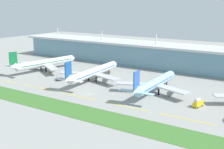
# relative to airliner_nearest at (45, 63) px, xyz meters

# --- Properties ---
(ground_plane) EXTENTS (600.00, 600.00, 0.00)m
(ground_plane) POSITION_rel_airliner_nearest_xyz_m (70.81, -32.73, -6.45)
(ground_plane) COLOR gray
(terminal_building) EXTENTS (288.00, 34.00, 29.06)m
(terminal_building) POSITION_rel_airliner_nearest_xyz_m (70.81, 65.68, 3.78)
(terminal_building) COLOR #6693A8
(terminal_building) RESTS_ON ground
(airliner_nearest) EXTENTS (48.27, 65.33, 18.90)m
(airliner_nearest) POSITION_rel_airliner_nearest_xyz_m (0.00, 0.00, 0.00)
(airliner_nearest) COLOR silver
(airliner_nearest) RESTS_ON ground
(airliner_near_middle) EXTENTS (48.56, 69.12, 18.90)m
(airliner_near_middle) POSITION_rel_airliner_nearest_xyz_m (53.61, -5.15, 0.00)
(airliner_near_middle) COLOR white
(airliner_near_middle) RESTS_ON ground
(airliner_far_middle) EXTENTS (48.76, 60.27, 18.90)m
(airliner_far_middle) POSITION_rel_airliner_nearest_xyz_m (103.83, -8.95, -0.01)
(airliner_far_middle) COLOR #9ED1EA
(airliner_far_middle) RESTS_ON ground
(taxiway_stripe_west) EXTENTS (28.00, 0.70, 0.04)m
(taxiway_stripe_west) POSITION_rel_airliner_nearest_xyz_m (-0.19, -39.79, -6.43)
(taxiway_stripe_west) COLOR yellow
(taxiway_stripe_west) RESTS_ON ground
(taxiway_stripe_mid_west) EXTENTS (28.00, 0.70, 0.04)m
(taxiway_stripe_mid_west) POSITION_rel_airliner_nearest_xyz_m (33.81, -39.79, -6.43)
(taxiway_stripe_mid_west) COLOR yellow
(taxiway_stripe_mid_west) RESTS_ON ground
(taxiway_stripe_centre) EXTENTS (28.00, 0.70, 0.04)m
(taxiway_stripe_centre) POSITION_rel_airliner_nearest_xyz_m (67.81, -39.79, -6.43)
(taxiway_stripe_centre) COLOR yellow
(taxiway_stripe_centre) RESTS_ON ground
(taxiway_stripe_mid_east) EXTENTS (28.00, 0.70, 0.04)m
(taxiway_stripe_mid_east) POSITION_rel_airliner_nearest_xyz_m (101.81, -39.79, -6.43)
(taxiway_stripe_mid_east) COLOR yellow
(taxiway_stripe_mid_east) RESTS_ON ground
(taxiway_stripe_east) EXTENTS (28.00, 0.70, 0.04)m
(taxiway_stripe_east) POSITION_rel_airliner_nearest_xyz_m (135.81, -39.79, -6.43)
(taxiway_stripe_east) COLOR yellow
(taxiway_stripe_east) RESTS_ON ground
(grass_verge) EXTENTS (300.00, 18.00, 0.10)m
(grass_verge) POSITION_rel_airliner_nearest_xyz_m (70.81, -60.13, -6.40)
(grass_verge) COLOR #3D702D
(grass_verge) RESTS_ON ground
(pushback_tug) EXTENTS (3.39, 4.85, 1.85)m
(pushback_tug) POSITION_rel_airliner_nearest_xyz_m (32.56, -18.00, -5.35)
(pushback_tug) COLOR #333842
(pushback_tug) RESTS_ON ground
(fuel_truck) EXTENTS (3.99, 7.57, 4.95)m
(fuel_truck) POSITION_rel_airliner_nearest_xyz_m (134.34, -19.01, -4.19)
(fuel_truck) COLOR gold
(fuel_truck) RESTS_ON ground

